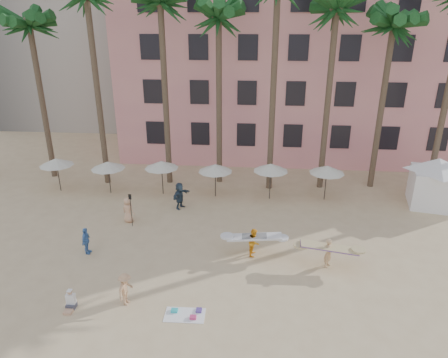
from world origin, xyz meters
The scene contains 11 objects.
ground centered at (0.00, 0.00, 0.00)m, with size 120.00×120.00×0.00m, color #D1B789.
pink_hotel centered at (7.00, 26.00, 8.00)m, with size 35.00×14.00×16.00m, color #FCA499.
palm_row centered at (0.51, 15.00, 12.97)m, with size 44.40×5.40×16.30m.
umbrella_row centered at (-3.00, 12.50, 2.33)m, with size 22.50×2.70×2.73m.
cabana centered at (14.39, 12.30, 2.07)m, with size 5.34×5.34×3.50m.
beach_towel centered at (-0.94, -0.47, 0.03)m, with size 1.82×1.04×0.14m.
carrier_yellow centered at (5.92, 3.95, 0.94)m, with size 3.02×0.94×1.63m.
carrier_white centered at (1.99, 4.75, 0.88)m, with size 3.03×0.86×1.60m.
beachgoers centered at (-4.46, 6.60, 0.87)m, with size 4.96×11.69×1.90m.
paddle centered at (-5.79, 7.39, 1.41)m, with size 0.18×0.04×2.23m.
seated_man centered at (-6.24, -0.47, 0.32)m, with size 0.41×0.71×0.93m.
Camera 1 is at (1.98, -14.55, 12.23)m, focal length 32.00 mm.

